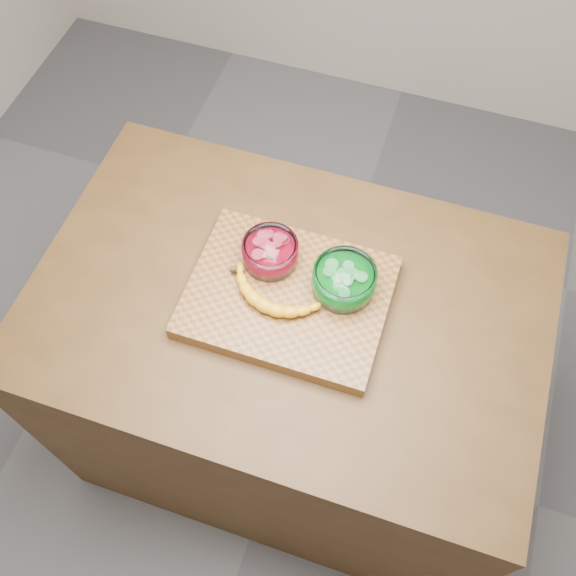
% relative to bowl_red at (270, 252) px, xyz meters
% --- Properties ---
extents(ground, '(3.50, 3.50, 0.00)m').
position_rel_bowl_red_xyz_m(ground, '(0.07, -0.07, -0.97)').
color(ground, '#5C5C61').
rests_on(ground, ground).
extents(room_shell, '(3.52, 3.52, 2.71)m').
position_rel_bowl_red_xyz_m(room_shell, '(0.07, -0.07, 0.71)').
color(room_shell, beige).
rests_on(room_shell, ground).
extents(counter, '(1.20, 0.80, 0.90)m').
position_rel_bowl_red_xyz_m(counter, '(0.07, -0.07, -0.52)').
color(counter, '#482E15').
rests_on(counter, ground).
extents(cutting_board, '(0.45, 0.35, 0.04)m').
position_rel_bowl_red_xyz_m(cutting_board, '(0.07, -0.07, -0.05)').
color(cutting_board, brown).
rests_on(cutting_board, counter).
extents(bowl_red, '(0.13, 0.13, 0.06)m').
position_rel_bowl_red_xyz_m(bowl_red, '(0.00, 0.00, 0.00)').
color(bowl_red, white).
rests_on(bowl_red, cutting_board).
extents(bowl_green, '(0.14, 0.14, 0.07)m').
position_rel_bowl_red_xyz_m(bowl_green, '(0.18, -0.02, 0.00)').
color(bowl_green, white).
rests_on(bowl_green, cutting_board).
extents(banana, '(0.25, 0.13, 0.04)m').
position_rel_bowl_red_xyz_m(banana, '(0.04, -0.09, -0.01)').
color(banana, orange).
rests_on(banana, cutting_board).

